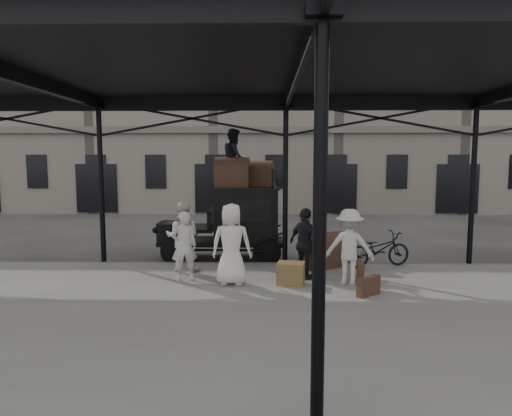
{
  "coord_description": "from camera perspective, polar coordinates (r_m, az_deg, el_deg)",
  "views": [
    {
      "loc": [
        -0.54,
        -10.27,
        2.99
      ],
      "look_at": [
        -0.78,
        1.6,
        1.7
      ],
      "focal_mm": 32.0,
      "sensor_mm": 36.0,
      "label": 1
    }
  ],
  "objects": [
    {
      "name": "porter_roof",
      "position": [
        13.19,
        -2.73,
        6.3
      ],
      "size": [
        0.68,
        0.85,
        1.67
      ],
      "primitive_type": "imported",
      "rotation": [
        0.0,
        0.0,
        1.63
      ],
      "color": "black",
      "rests_on": "taxi"
    },
    {
      "name": "ground",
      "position": [
        10.71,
        4.08,
        -10.03
      ],
      "size": [
        120.0,
        120.0,
        0.0
      ],
      "primitive_type": "plane",
      "color": "#383533",
      "rests_on": "ground"
    },
    {
      "name": "porter_official",
      "position": [
        10.83,
        6.19,
        -4.45
      ],
      "size": [
        0.95,
        1.03,
        1.69
      ],
      "primitive_type": "imported",
      "rotation": [
        0.0,
        0.0,
        2.26
      ],
      "color": "black",
      "rests_on": "platform"
    },
    {
      "name": "steamer_trunk_roof_far",
      "position": [
        13.47,
        0.35,
        4.08
      ],
      "size": [
        0.93,
        0.67,
        0.62
      ],
      "primitive_type": null,
      "rotation": [
        0.0,
        0.0,
        -0.19
      ],
      "color": "#482E21",
      "rests_on": "taxi"
    },
    {
      "name": "suitcase_upright",
      "position": [
        11.0,
        12.93,
        -7.71
      ],
      "size": [
        0.24,
        0.62,
        0.45
      ],
      "primitive_type": "cube",
      "rotation": [
        0.0,
        0.0,
        -0.16
      ],
      "color": "#482E21",
      "rests_on": "platform"
    },
    {
      "name": "porter_left",
      "position": [
        10.76,
        -8.99,
        -4.72
      ],
      "size": [
        0.68,
        0.54,
        1.63
      ],
      "primitive_type": "imported",
      "rotation": [
        0.0,
        0.0,
        3.42
      ],
      "color": "beige",
      "rests_on": "platform"
    },
    {
      "name": "canopy",
      "position": [
        8.72,
        4.91,
        16.81
      ],
      "size": [
        22.5,
        9.0,
        4.74
      ],
      "color": "black",
      "rests_on": "ground"
    },
    {
      "name": "bicycle",
      "position": [
        12.45,
        15.08,
        -5.01
      ],
      "size": [
        1.88,
        1.09,
        0.93
      ],
      "primitive_type": "imported",
      "rotation": [
        0.0,
        0.0,
        1.86
      ],
      "color": "black",
      "rests_on": "platform"
    },
    {
      "name": "suitcase_flat",
      "position": [
        9.9,
        13.89,
        -9.45
      ],
      "size": [
        0.56,
        0.49,
        0.4
      ],
      "primitive_type": "cube",
      "rotation": [
        0.0,
        0.0,
        0.67
      ],
      "color": "#482E21",
      "rests_on": "platform"
    },
    {
      "name": "taxi",
      "position": [
        13.4,
        -2.53,
        -1.46
      ],
      "size": [
        3.65,
        1.55,
        2.18
      ],
      "color": "black",
      "rests_on": "ground"
    },
    {
      "name": "steamer_trunk_platform",
      "position": [
        12.2,
        8.6,
        -5.52
      ],
      "size": [
        1.2,
        1.1,
        0.75
      ],
      "primitive_type": null,
      "rotation": [
        0.0,
        0.0,
        0.6
      ],
      "color": "#482E21",
      "rests_on": "platform"
    },
    {
      "name": "porter_right",
      "position": [
        10.54,
        11.57,
        -4.77
      ],
      "size": [
        1.21,
        0.82,
        1.72
      ],
      "primitive_type": "imported",
      "rotation": [
        0.0,
        0.0,
        2.96
      ],
      "color": "beige",
      "rests_on": "platform"
    },
    {
      "name": "steamer_trunk_roof_near",
      "position": [
        13.05,
        -2.99,
        4.19
      ],
      "size": [
        1.0,
        0.65,
        0.71
      ],
      "primitive_type": null,
      "rotation": [
        0.0,
        0.0,
        -0.06
      ],
      "color": "#482E21",
      "rests_on": "taxi"
    },
    {
      "name": "porter_midleft",
      "position": [
        11.65,
        -9.18,
        -3.56
      ],
      "size": [
        0.87,
        0.69,
        1.76
      ],
      "primitive_type": "imported",
      "rotation": [
        0.0,
        0.0,
        3.12
      ],
      "color": "beige",
      "rests_on": "platform"
    },
    {
      "name": "platform",
      "position": [
        8.79,
        4.75,
        -13.2
      ],
      "size": [
        28.0,
        8.0,
        0.15
      ],
      "primitive_type": "cube",
      "color": "slate",
      "rests_on": "ground"
    },
    {
      "name": "wicker_hamper",
      "position": [
        10.47,
        4.37,
        -8.14
      ],
      "size": [
        0.67,
        0.55,
        0.5
      ],
      "primitive_type": "cube",
      "rotation": [
        0.0,
        0.0,
        -0.19
      ],
      "color": "brown",
      "rests_on": "platform"
    },
    {
      "name": "building_frontage",
      "position": [
        28.56,
        2.34,
        14.27
      ],
      "size": [
        64.0,
        8.0,
        14.0
      ],
      "primitive_type": "cube",
      "color": "slate",
      "rests_on": "ground"
    },
    {
      "name": "porter_centre",
      "position": [
        10.32,
        -3.08,
        -4.52
      ],
      "size": [
        0.94,
        0.64,
        1.85
      ],
      "primitive_type": "imported",
      "rotation": [
        0.0,
        0.0,
        3.08
      ],
      "color": "silver",
      "rests_on": "platform"
    }
  ]
}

